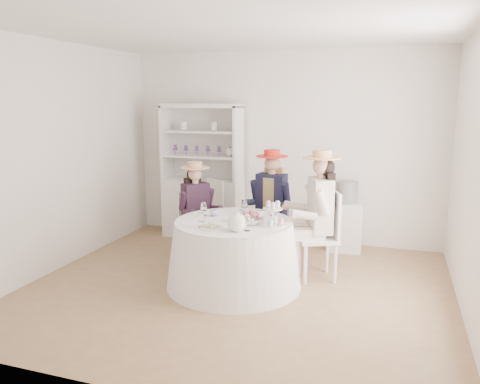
% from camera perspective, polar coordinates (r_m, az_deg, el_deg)
% --- Properties ---
extents(ground, '(4.50, 4.50, 0.00)m').
position_cam_1_polar(ground, '(5.22, -0.36, -11.60)').
color(ground, olive).
rests_on(ground, ground).
extents(ceiling, '(4.50, 4.50, 0.00)m').
position_cam_1_polar(ceiling, '(4.86, -0.40, 19.24)').
color(ceiling, white).
rests_on(ceiling, wall_back).
extents(wall_back, '(4.50, 0.00, 4.50)m').
position_cam_1_polar(wall_back, '(6.76, 5.14, 5.47)').
color(wall_back, silver).
rests_on(wall_back, ground).
extents(wall_front, '(4.50, 0.00, 4.50)m').
position_cam_1_polar(wall_front, '(3.06, -12.59, -1.74)').
color(wall_front, silver).
rests_on(wall_front, ground).
extents(wall_left, '(0.00, 4.50, 4.50)m').
position_cam_1_polar(wall_left, '(5.97, -21.32, 3.98)').
color(wall_left, silver).
rests_on(wall_left, ground).
extents(wall_right, '(0.00, 4.50, 4.50)m').
position_cam_1_polar(wall_right, '(4.65, 26.88, 1.69)').
color(wall_right, silver).
rests_on(wall_right, ground).
extents(tea_table, '(1.48, 1.48, 0.73)m').
position_cam_1_polar(tea_table, '(5.16, -0.77, -7.51)').
color(tea_table, white).
rests_on(tea_table, ground).
extents(hutch, '(1.16, 0.44, 1.96)m').
position_cam_1_polar(hutch, '(6.95, -4.47, 0.20)').
color(hutch, silver).
rests_on(hutch, ground).
extents(side_table, '(0.46, 0.46, 0.66)m').
position_cam_1_polar(side_table, '(6.55, 12.75, -4.03)').
color(side_table, silver).
rests_on(side_table, ground).
extents(hatbox, '(0.30, 0.30, 0.28)m').
position_cam_1_polar(hatbox, '(6.44, 12.93, 0.03)').
color(hatbox, black).
rests_on(hatbox, side_table).
extents(guest_left, '(0.54, 0.52, 1.26)m').
position_cam_1_polar(guest_left, '(5.90, -5.34, -1.66)').
color(guest_left, silver).
rests_on(guest_left, ground).
extents(guest_mid, '(0.52, 0.54, 1.41)m').
position_cam_1_polar(guest_mid, '(5.88, 3.77, -0.80)').
color(guest_mid, silver).
rests_on(guest_mid, ground).
extents(guest_right, '(0.62, 0.56, 1.48)m').
position_cam_1_polar(guest_right, '(5.30, 9.49, -1.88)').
color(guest_right, silver).
rests_on(guest_right, ground).
extents(spare_chair, '(0.54, 0.54, 0.94)m').
position_cam_1_polar(spare_chair, '(6.61, -2.28, -2.05)').
color(spare_chair, silver).
rests_on(spare_chair, ground).
extents(teacup_a, '(0.10, 0.10, 0.07)m').
position_cam_1_polar(teacup_a, '(5.24, -3.18, -2.64)').
color(teacup_a, white).
rests_on(teacup_a, tea_table).
extents(teacup_b, '(0.10, 0.10, 0.07)m').
position_cam_1_polar(teacup_b, '(5.29, 0.35, -2.48)').
color(teacup_b, white).
rests_on(teacup_b, tea_table).
extents(teacup_c, '(0.12, 0.12, 0.08)m').
position_cam_1_polar(teacup_c, '(5.17, 2.40, -2.78)').
color(teacup_c, white).
rests_on(teacup_c, tea_table).
extents(flower_bowl, '(0.25, 0.25, 0.05)m').
position_cam_1_polar(flower_bowl, '(4.91, 1.36, -3.67)').
color(flower_bowl, white).
rests_on(flower_bowl, tea_table).
extents(flower_arrangement, '(0.18, 0.18, 0.07)m').
position_cam_1_polar(flower_arrangement, '(4.96, 1.48, -2.80)').
color(flower_arrangement, '#CC6677').
rests_on(flower_arrangement, tea_table).
extents(table_teapot, '(0.27, 0.19, 0.20)m').
position_cam_1_polar(table_teapot, '(4.65, -0.34, -3.76)').
color(table_teapot, white).
rests_on(table_teapot, tea_table).
extents(sandwich_plate, '(0.24, 0.24, 0.05)m').
position_cam_1_polar(sandwich_plate, '(4.78, -3.47, -4.28)').
color(sandwich_plate, white).
rests_on(sandwich_plate, tea_table).
extents(cupcake_stand, '(0.27, 0.27, 0.25)m').
position_cam_1_polar(cupcake_stand, '(4.86, 4.01, -3.05)').
color(cupcake_stand, white).
rests_on(cupcake_stand, tea_table).
extents(stemware_set, '(0.87, 0.84, 0.15)m').
position_cam_1_polar(stemware_set, '(5.04, -0.78, -2.72)').
color(stemware_set, white).
rests_on(stemware_set, tea_table).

